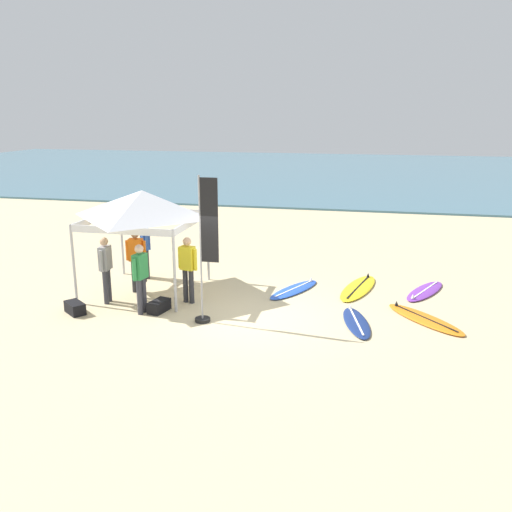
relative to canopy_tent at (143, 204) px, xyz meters
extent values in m
plane|color=beige|center=(3.12, -1.31, -2.39)|extent=(80.00, 80.00, 0.00)
cube|color=teal|center=(3.12, 31.40, -2.34)|extent=(80.00, 36.00, 0.10)
cylinder|color=#B7B7BC|center=(-1.34, -1.34, -1.36)|extent=(0.07, 0.07, 2.05)
cylinder|color=#B7B7BC|center=(1.34, -1.34, -1.36)|extent=(0.07, 0.07, 2.05)
cylinder|color=#B7B7BC|center=(-1.34, 1.34, -1.36)|extent=(0.07, 0.07, 2.05)
cylinder|color=#B7B7BC|center=(1.34, 1.34, -1.36)|extent=(0.07, 0.07, 2.05)
cube|color=white|center=(0.00, -1.34, -0.43)|extent=(2.67, 0.03, 0.18)
cube|color=white|center=(0.00, 1.34, -0.43)|extent=(2.67, 0.03, 0.18)
cube|color=white|center=(-1.34, 0.00, -0.43)|extent=(0.03, 2.67, 0.18)
cube|color=white|center=(1.34, 0.00, -0.43)|extent=(0.03, 2.67, 0.18)
pyramid|color=white|center=(0.00, 0.00, 0.01)|extent=(2.79, 2.79, 0.70)
ellipsoid|color=navy|center=(5.67, -1.19, -2.35)|extent=(0.94, 2.01, 0.07)
cube|color=white|center=(5.67, -1.19, -2.31)|extent=(0.41, 1.62, 0.01)
cone|color=white|center=(5.50, -0.41, -2.26)|extent=(0.09, 0.09, 0.12)
ellipsoid|color=blue|center=(3.92, 0.86, -2.35)|extent=(1.41, 2.11, 0.07)
cube|color=white|center=(3.92, 0.86, -2.31)|extent=(0.81, 1.61, 0.01)
cone|color=white|center=(4.28, 1.63, -2.26)|extent=(0.09, 0.09, 0.12)
ellipsoid|color=purple|center=(7.39, 1.50, -2.35)|extent=(1.40, 2.14, 0.07)
cube|color=white|center=(7.39, 1.50, -2.31)|extent=(0.79, 1.63, 0.01)
cone|color=white|center=(7.03, 0.72, -2.26)|extent=(0.09, 0.09, 0.12)
ellipsoid|color=orange|center=(7.22, -0.62, -2.35)|extent=(1.99, 2.15, 0.07)
cube|color=black|center=(7.22, -0.62, -2.31)|extent=(1.33, 1.50, 0.01)
cone|color=black|center=(6.60, 0.09, -2.26)|extent=(0.09, 0.09, 0.12)
ellipsoid|color=yellow|center=(5.62, 1.38, -2.35)|extent=(1.25, 2.60, 0.07)
cube|color=black|center=(5.62, 1.38, -2.31)|extent=(0.54, 2.08, 0.01)
cone|color=black|center=(5.86, 2.38, -2.26)|extent=(0.09, 0.09, 0.12)
cylinder|color=#383842|center=(-0.59, -1.18, -1.95)|extent=(0.13, 0.13, 0.88)
cylinder|color=#383842|center=(-0.61, -1.00, -1.95)|extent=(0.13, 0.13, 0.88)
cube|color=gray|center=(-0.60, -1.09, -1.21)|extent=(0.25, 0.38, 0.60)
sphere|color=tan|center=(-0.60, -1.09, -0.78)|extent=(0.21, 0.21, 0.21)
cylinder|color=gray|center=(-0.58, -1.32, -1.23)|extent=(0.09, 0.09, 0.54)
cylinder|color=gray|center=(-0.62, -0.86, -1.23)|extent=(0.09, 0.09, 0.54)
cylinder|color=#2D2D33|center=(1.51, -0.66, -1.95)|extent=(0.13, 0.13, 0.88)
cylinder|color=#2D2D33|center=(1.34, -0.62, -1.95)|extent=(0.13, 0.13, 0.88)
cube|color=yellow|center=(1.42, -0.64, -1.21)|extent=(0.40, 0.30, 0.60)
sphere|color=tan|center=(1.42, -0.64, -0.78)|extent=(0.21, 0.21, 0.21)
cylinder|color=yellow|center=(1.65, -0.70, -1.23)|extent=(0.09, 0.09, 0.54)
cylinder|color=yellow|center=(1.20, -0.58, -1.23)|extent=(0.09, 0.09, 0.54)
cylinder|color=#2D2D33|center=(-0.54, 1.18, -1.95)|extent=(0.13, 0.13, 0.88)
cylinder|color=#2D2D33|center=(-0.44, 1.03, -1.95)|extent=(0.13, 0.13, 0.88)
cube|color=#2851B2|center=(-0.49, 1.11, -1.21)|extent=(0.39, 0.42, 0.60)
sphere|color=tan|center=(-0.49, 1.11, -0.78)|extent=(0.21, 0.21, 0.21)
cylinder|color=#2851B2|center=(-0.63, 1.29, -1.23)|extent=(0.09, 0.09, 0.54)
cylinder|color=#2851B2|center=(-0.35, 0.92, -1.23)|extent=(0.09, 0.09, 0.54)
cylinder|color=#2D2D33|center=(-0.29, -0.16, -1.95)|extent=(0.13, 0.13, 0.88)
cylinder|color=#2D2D33|center=(-0.11, -0.14, -1.95)|extent=(0.13, 0.13, 0.88)
cube|color=orange|center=(-0.20, -0.15, -1.21)|extent=(0.39, 0.27, 0.60)
sphere|color=#9E7051|center=(-0.20, -0.15, -0.78)|extent=(0.21, 0.21, 0.21)
cylinder|color=orange|center=(-0.43, -0.18, -1.23)|extent=(0.09, 0.09, 0.54)
cylinder|color=orange|center=(0.03, -0.12, -1.23)|extent=(0.09, 0.09, 0.54)
cylinder|color=#383842|center=(0.56, -1.69, -1.95)|extent=(0.13, 0.13, 0.88)
cylinder|color=#383842|center=(0.59, -1.51, -1.95)|extent=(0.13, 0.13, 0.88)
cube|color=#2D8C47|center=(0.57, -1.60, -1.21)|extent=(0.28, 0.39, 0.60)
sphere|color=beige|center=(0.57, -1.60, -0.78)|extent=(0.21, 0.21, 0.21)
cylinder|color=#2D8C47|center=(0.53, -1.82, -1.23)|extent=(0.09, 0.09, 0.54)
cylinder|color=#2D8C47|center=(0.61, -1.37, -1.23)|extent=(0.09, 0.09, 0.54)
cylinder|color=black|center=(0.18, -0.77, -2.16)|extent=(0.13, 0.13, 0.45)
cylinder|color=black|center=(0.14, -0.59, -2.16)|extent=(0.13, 0.13, 0.45)
cube|color=black|center=(0.16, -0.68, -1.68)|extent=(0.30, 0.40, 0.52)
sphere|color=tan|center=(0.16, -0.68, -1.29)|extent=(0.21, 0.21, 0.21)
cylinder|color=black|center=(0.21, -0.91, -1.70)|extent=(0.09, 0.09, 0.47)
cylinder|color=black|center=(0.11, -0.46, -1.70)|extent=(0.09, 0.09, 0.47)
cylinder|color=#99999E|center=(2.16, -1.80, -0.69)|extent=(0.04, 0.04, 3.40)
cube|color=black|center=(2.38, -1.80, 0.01)|extent=(0.40, 0.02, 1.90)
cylinder|color=black|center=(2.16, -1.80, -2.35)|extent=(0.36, 0.36, 0.08)
cube|color=black|center=(-1.01, -1.97, -2.25)|extent=(0.67, 0.62, 0.28)
cube|color=black|center=(0.93, -1.42, -2.25)|extent=(0.44, 0.65, 0.28)
camera|label=1|loc=(5.94, -13.03, 2.35)|focal=37.98mm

